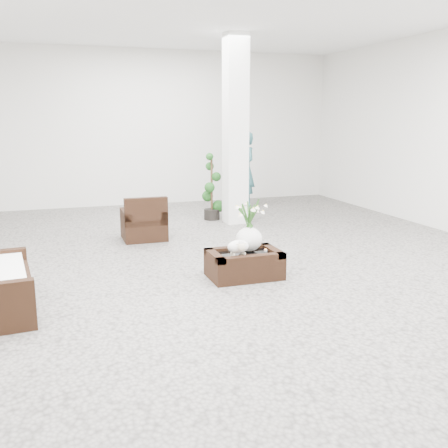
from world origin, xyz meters
name	(u,v)px	position (x,y,z in m)	size (l,w,h in m)	color
ground	(222,267)	(0.00, 0.00, 0.00)	(11.00, 11.00, 0.00)	gray
column	(235,131)	(1.20, 2.80, 1.75)	(0.40, 0.40, 3.50)	white
coffee_table	(244,265)	(0.13, -0.52, 0.16)	(0.90, 0.60, 0.31)	black
sheep_figurine	(238,248)	(0.01, -0.62, 0.42)	(0.28, 0.23, 0.21)	white
planter_narcissus	(249,221)	(0.23, -0.42, 0.71)	(0.44, 0.44, 0.80)	white
tealight	(266,250)	(0.43, -0.50, 0.33)	(0.04, 0.04, 0.03)	white
armchair	(144,217)	(-0.71, 1.98, 0.37)	(0.70, 0.67, 0.74)	black
topiary	(212,187)	(0.86, 3.22, 0.65)	(0.34, 0.34, 1.29)	#174215
shopper	(245,169)	(2.04, 4.46, 0.84)	(0.61, 0.40, 1.68)	#336972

